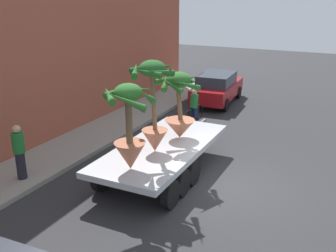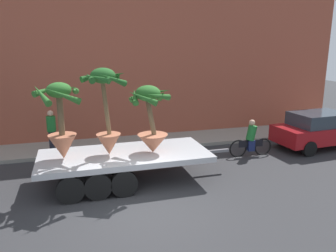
# 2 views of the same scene
# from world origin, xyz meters

# --- Properties ---
(ground_plane) EXTENTS (60.00, 60.00, 0.00)m
(ground_plane) POSITION_xyz_m (0.00, 0.00, 0.00)
(ground_plane) COLOR #2D2D30
(sidewalk) EXTENTS (24.00, 2.20, 0.15)m
(sidewalk) POSITION_xyz_m (0.00, 6.10, 0.07)
(sidewalk) COLOR gray
(sidewalk) RESTS_ON ground
(building_facade) EXTENTS (24.00, 1.20, 7.39)m
(building_facade) POSITION_xyz_m (0.00, 7.80, 3.69)
(building_facade) COLOR #9E4C38
(building_facade) RESTS_ON ground
(flatbed_trailer) EXTENTS (6.48, 2.47, 0.98)m
(flatbed_trailer) POSITION_xyz_m (-0.33, 2.13, 0.76)
(flatbed_trailer) COLOR #B7BABF
(flatbed_trailer) RESTS_ON ground
(potted_palm_rear) EXTENTS (1.44, 1.52, 2.37)m
(potted_palm_rear) POSITION_xyz_m (-1.98, 2.13, 2.14)
(potted_palm_rear) COLOR #B26647
(potted_palm_rear) RESTS_ON flatbed_trailer
(potted_palm_middle) EXTENTS (1.53, 1.58, 2.21)m
(potted_palm_middle) POSITION_xyz_m (0.77, 1.96, 2.07)
(potted_palm_middle) COLOR #B26647
(potted_palm_middle) RESTS_ON flatbed_trailer
(potted_palm_front) EXTENTS (1.46, 1.53, 2.77)m
(potted_palm_front) POSITION_xyz_m (-0.62, 2.14, 2.51)
(potted_palm_front) COLOR #B26647
(potted_palm_front) RESTS_ON flatbed_trailer
(cyclist) EXTENTS (1.84, 0.36, 1.54)m
(cyclist) POSITION_xyz_m (5.24, 3.30, 0.67)
(cyclist) COLOR black
(cyclist) RESTS_ON ground
(parked_car) EXTENTS (4.34, 2.07, 1.58)m
(parked_car) POSITION_xyz_m (8.75, 3.48, 0.83)
(parked_car) COLOR maroon
(parked_car) RESTS_ON ground
(pedestrian_near_gate) EXTENTS (0.36, 0.36, 1.71)m
(pedestrian_near_gate) POSITION_xyz_m (-2.51, 5.68, 1.04)
(pedestrian_near_gate) COLOR black
(pedestrian_near_gate) RESTS_ON sidewalk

